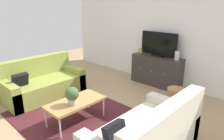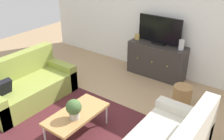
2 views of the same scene
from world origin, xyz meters
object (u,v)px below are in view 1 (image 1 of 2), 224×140
tv_console (156,70)px  coffee_table (76,103)px  flat_screen_tv (159,44)px  couch_left_side (42,84)px  mantel_clock (141,51)px  potted_plant (72,95)px  couch_right_side (149,139)px  wicker_basket (175,98)px  glass_vase (177,56)px

tv_console → coffee_table: bearing=-91.0°
flat_screen_tv → coffee_table: bearing=-90.9°
couch_left_side → mantel_clock: bearing=67.4°
couch_left_side → potted_plant: couch_left_side is taller
couch_right_side → flat_screen_tv: (-1.37, 2.39, 0.77)m
couch_left_side → potted_plant: (1.53, -0.26, 0.30)m
mantel_clock → wicker_basket: bearing=-28.5°
couch_right_side → tv_console: bearing=120.0°
potted_plant → wicker_basket: 2.09m
potted_plant → flat_screen_tv: flat_screen_tv is taller
mantel_clock → wicker_basket: mantel_clock is taller
couch_right_side → glass_vase: bearing=109.7°
glass_vase → couch_right_side: bearing=-70.3°
couch_left_side → coffee_table: (1.47, -0.15, 0.09)m
couch_left_side → glass_vase: bearing=49.5°
tv_console → mantel_clock: bearing=180.0°
tv_console → mantel_clock: 0.68m
mantel_clock → tv_console: bearing=-0.0°
potted_plant → mantel_clock: bearing=101.7°
potted_plant → mantel_clock: size_ratio=2.39×
tv_console → glass_vase: (0.52, 0.00, 0.48)m
flat_screen_tv → wicker_basket: flat_screen_tv is taller
potted_plant → glass_vase: size_ratio=1.45×
coffee_table → mantel_clock: mantel_clock is taller
tv_console → wicker_basket: bearing=-40.1°
couch_left_side → mantel_clock: mantel_clock is taller
wicker_basket → coffee_table: bearing=-119.8°
coffee_table → potted_plant: size_ratio=3.24×
tv_console → potted_plant: bearing=-89.4°
tv_console → wicker_basket: size_ratio=3.26×
mantel_clock → glass_vase: bearing=0.0°
glass_vase → wicker_basket: size_ratio=0.55×
tv_console → flat_screen_tv: size_ratio=1.32×
flat_screen_tv → wicker_basket: size_ratio=2.47×
couch_left_side → tv_console: (1.51, 2.37, 0.09)m
glass_vase → mantel_clock: 1.04m
couch_left_side → mantel_clock: size_ratio=13.08×
couch_right_side → potted_plant: (-1.34, -0.26, 0.30)m
wicker_basket → mantel_clock: bearing=151.5°
tv_console → mantel_clock: mantel_clock is taller
coffee_table → potted_plant: 0.24m
potted_plant → tv_console: bearing=90.6°
couch_right_side → glass_vase: glass_vase is taller
couch_right_side → potted_plant: 1.40m
couch_right_side → wicker_basket: 1.64m
mantel_clock → potted_plant: bearing=-78.3°
coffee_table → flat_screen_tv: (0.04, 2.54, 0.68)m
flat_screen_tv → mantel_clock: bearing=-177.8°
mantel_clock → wicker_basket: (1.47, -0.80, -0.62)m
couch_right_side → mantel_clock: bearing=128.5°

